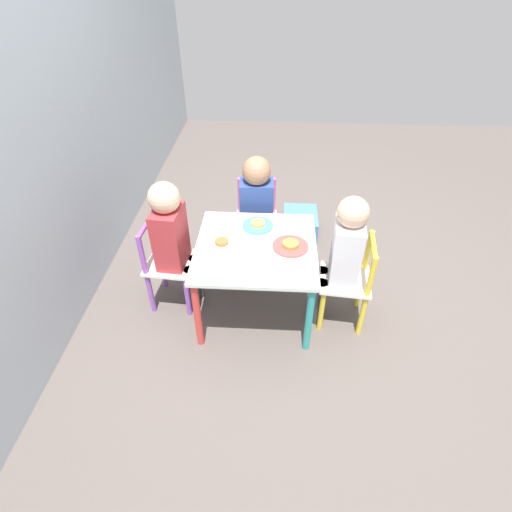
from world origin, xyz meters
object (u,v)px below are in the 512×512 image
object	(u,v)px
child_right	(257,203)
child_front	(342,253)
chair_yellow	(349,283)
plate_back	(222,243)
chair_pink	(257,222)
child_back	(173,236)
kids_table	(256,255)
plate_right	(258,225)
storage_bin	(300,224)
plate_front	(290,246)
chair_purple	(168,265)

from	to	relation	value
child_right	child_front	distance (m)	0.66
chair_yellow	plate_back	world-z (taller)	chair_yellow
chair_pink	child_front	size ratio (longest dim) A/B	0.68
child_back	plate_back	world-z (taller)	child_back
chair_yellow	child_back	bearing A→B (deg)	-89.71
kids_table	chair_pink	xyz separation A→B (m)	(0.50, 0.02, -0.13)
chair_yellow	plate_right	world-z (taller)	chair_yellow
chair_yellow	plate_back	size ratio (longest dim) A/B	3.34
child_right	storage_bin	xyz separation A→B (m)	(0.33, -0.30, -0.36)
plate_front	storage_bin	xyz separation A→B (m)	(0.76, -0.10, -0.38)
chair_pink	plate_front	size ratio (longest dim) A/B	2.84
chair_pink	storage_bin	bearing A→B (deg)	39.01
chair_yellow	child_back	distance (m)	0.96
child_back	storage_bin	xyz separation A→B (m)	(0.73, -0.71, -0.38)
plate_right	plate_back	distance (m)	0.25
chair_purple	child_front	distance (m)	0.96
kids_table	plate_back	world-z (taller)	plate_back
chair_purple	plate_right	distance (m)	0.55
kids_table	plate_back	bearing A→B (deg)	90.00
child_back	plate_back	distance (m)	0.26
chair_purple	plate_right	world-z (taller)	chair_purple
kids_table	plate_back	size ratio (longest dim) A/B	3.93
child_back	plate_front	size ratio (longest dim) A/B	4.17
child_right	plate_right	size ratio (longest dim) A/B	4.28
kids_table	child_right	bearing A→B (deg)	2.80
chair_purple	child_right	distance (m)	0.64
child_front	child_back	bearing A→B (deg)	-89.69
child_front	plate_back	world-z (taller)	child_front
chair_yellow	plate_front	bearing A→B (deg)	-92.99
kids_table	chair_pink	bearing A→B (deg)	2.80
storage_bin	child_right	bearing A→B (deg)	138.01
chair_yellow	plate_right	distance (m)	0.58
child_front	plate_front	world-z (taller)	child_front
chair_pink	chair_purple	bearing A→B (deg)	-138.82
plate_back	storage_bin	distance (m)	0.96
child_right	plate_back	size ratio (longest dim) A/B	4.61
chair_purple	storage_bin	bearing A→B (deg)	-42.00
kids_table	chair_pink	distance (m)	0.51
chair_yellow	plate_right	xyz separation A→B (m)	(0.22, 0.50, 0.20)
chair_purple	plate_back	distance (m)	0.38
plate_back	plate_front	distance (m)	0.35
chair_pink	child_back	bearing A→B (deg)	-134.61
chair_pink	plate_front	bearing A→B (deg)	-70.78
plate_front	storage_bin	bearing A→B (deg)	-7.22
chair_purple	chair_yellow	xyz separation A→B (m)	(-0.09, -0.99, 0.00)
chair_pink	plate_back	bearing A→B (deg)	-109.85
chair_purple	plate_front	bearing A→B (deg)	-88.73
chair_purple	chair_yellow	distance (m)	1.00
kids_table	plate_right	xyz separation A→B (m)	(0.18, 0.00, 0.07)
kids_table	child_front	distance (m)	0.44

